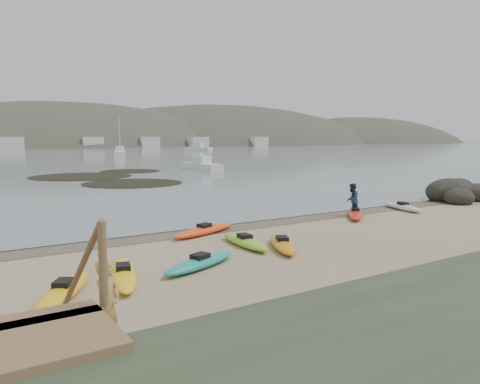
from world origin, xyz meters
TOP-DOWN VIEW (x-y plane):
  - ground at (0.00, 0.00)m, footprint 600.00×600.00m
  - wet_sand at (0.00, -0.30)m, footprint 60.00×60.00m
  - stairs at (-11.00, -11.62)m, footprint 1.50×2.70m
  - kayaks at (-1.48, -3.70)m, footprint 20.98×7.75m
  - person_west at (-9.20, -9.59)m, footprint 0.76×0.74m
  - person_east at (6.03, -1.28)m, footprint 1.02×0.94m
  - rock_cluster at (16.39, -0.66)m, footprint 5.20×3.81m
  - kelp_mats at (2.48, 28.10)m, footprint 15.25×21.61m
  - moored_boats at (8.28, 77.64)m, footprint 104.46×78.14m
  - far_hills at (39.38, 193.97)m, footprint 550.00×135.00m
  - far_town at (6.00, 145.00)m, footprint 199.00×5.00m

SIDE VIEW (x-z plane):
  - far_hills at x=39.38m, z-range -55.93..24.07m
  - ground at x=0.00m, z-range 0.00..0.00m
  - wet_sand at x=0.00m, z-range 0.00..0.00m
  - kelp_mats at x=2.48m, z-range 0.01..0.05m
  - kayaks at x=-1.48m, z-range 0.00..0.34m
  - rock_cluster at x=16.39m, z-range -0.63..1.08m
  - moored_boats at x=8.28m, z-range -0.05..1.15m
  - person_east at x=6.03m, z-range 0.00..1.69m
  - person_west at x=-9.20m, z-range 0.00..1.76m
  - stairs at x=-11.00m, z-range 0.00..2.10m
  - far_town at x=6.00m, z-range 0.00..4.00m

